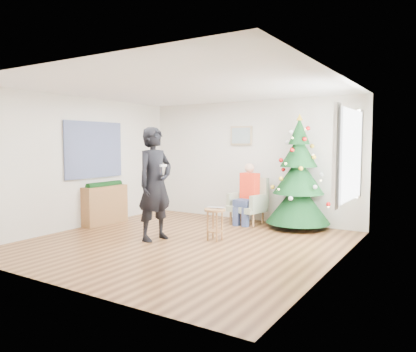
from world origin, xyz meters
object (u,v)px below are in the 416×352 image
Objects in this scene: stool at (215,224)px; armchair at (249,207)px; standing_man at (155,184)px; console at (105,205)px; christmas_tree at (299,177)px.

armchair is (-0.15, 1.63, 0.07)m from stool.
armchair is 2.36m from standing_man.
standing_man reaches higher than stool.
console is (-2.67, -0.00, 0.12)m from stool.
armchair is 0.97× the size of console.
standing_man is 1.94m from console.
armchair is (-1.04, -0.09, -0.67)m from christmas_tree.
console reaches higher than stool.
stool is at bearing 4.05° from console.
armchair is at bearing -9.43° from standing_man.
console is at bearing -135.29° from armchair.
christmas_tree is 2.07m from stool.
christmas_tree reaches higher than stool.
standing_man is (-1.79, -2.23, -0.04)m from christmas_tree.
stool is 1.63m from armchair.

